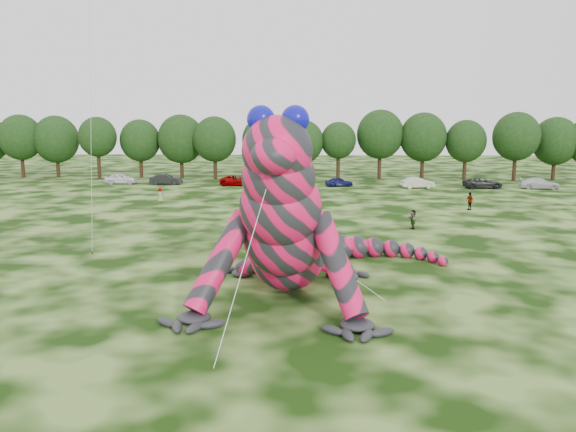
{
  "coord_description": "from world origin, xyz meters",
  "views": [
    {
      "loc": [
        -1.89,
        -27.73,
        8.79
      ],
      "look_at": [
        -3.42,
        0.43,
        4.0
      ],
      "focal_mm": 35.0,
      "sensor_mm": 36.0,
      "label": 1
    }
  ],
  "objects_px": {
    "car_1": "(166,179)",
    "car_3": "(274,181)",
    "car_0": "(121,179)",
    "car_4": "(339,182)",
    "tree_2": "(57,147)",
    "spectator_0": "(252,208)",
    "tree_4": "(140,149)",
    "car_7": "(540,183)",
    "tree_6": "(215,148)",
    "spectator_4": "(160,195)",
    "tree_11": "(423,146)",
    "tree_9": "(338,151)",
    "tree_3": "(98,148)",
    "spectator_3": "(470,201)",
    "tree_10": "(380,145)",
    "tree_13": "(516,147)",
    "tree_14": "(555,149)",
    "car_2": "(239,180)",
    "spectator_1": "(259,212)",
    "spectator_5": "(413,219)",
    "inflatable_gecko": "(291,199)",
    "tree_7": "(264,148)",
    "car_6": "(483,183)",
    "car_5": "(418,183)",
    "tree_1": "(21,146)",
    "tree_8": "(303,150)",
    "tree_12": "(465,150)"
  },
  "relations": [
    {
      "from": "car_1",
      "to": "car_3",
      "type": "xyz_separation_m",
      "value": [
        15.13,
        -0.18,
        -0.09
      ]
    },
    {
      "from": "car_0",
      "to": "car_4",
      "type": "distance_m",
      "value": 30.67
    },
    {
      "from": "tree_2",
      "to": "spectator_0",
      "type": "bearing_deg",
      "value": -45.69
    },
    {
      "from": "tree_4",
      "to": "car_7",
      "type": "relative_size",
      "value": 1.8
    },
    {
      "from": "tree_6",
      "to": "spectator_0",
      "type": "bearing_deg",
      "value": -74.2
    },
    {
      "from": "car_7",
      "to": "spectator_4",
      "type": "relative_size",
      "value": 3.15
    },
    {
      "from": "tree_11",
      "to": "tree_9",
      "type": "bearing_deg",
      "value": -176.18
    },
    {
      "from": "tree_3",
      "to": "spectator_3",
      "type": "distance_m",
      "value": 56.75
    },
    {
      "from": "spectator_4",
      "to": "tree_10",
      "type": "bearing_deg",
      "value": -157.55
    },
    {
      "from": "car_3",
      "to": "car_7",
      "type": "relative_size",
      "value": 0.89
    },
    {
      "from": "car_0",
      "to": "car_1",
      "type": "height_order",
      "value": "car_0"
    },
    {
      "from": "tree_13",
      "to": "car_1",
      "type": "height_order",
      "value": "tree_13"
    },
    {
      "from": "tree_14",
      "to": "car_2",
      "type": "height_order",
      "value": "tree_14"
    },
    {
      "from": "car_7",
      "to": "car_2",
      "type": "bearing_deg",
      "value": 97.34
    },
    {
      "from": "spectator_1",
      "to": "spectator_3",
      "type": "xyz_separation_m",
      "value": [
        20.34,
        7.48,
        0.1
      ]
    },
    {
      "from": "tree_3",
      "to": "tree_4",
      "type": "relative_size",
      "value": 1.04
    },
    {
      "from": "tree_3",
      "to": "tree_11",
      "type": "relative_size",
      "value": 0.94
    },
    {
      "from": "tree_4",
      "to": "tree_10",
      "type": "bearing_deg",
      "value": -0.21
    },
    {
      "from": "car_2",
      "to": "spectator_5",
      "type": "relative_size",
      "value": 3.34
    },
    {
      "from": "tree_14",
      "to": "tree_9",
      "type": "bearing_deg",
      "value": -177.57
    },
    {
      "from": "spectator_4",
      "to": "inflatable_gecko",
      "type": "bearing_deg",
      "value": 94.87
    },
    {
      "from": "tree_4",
      "to": "tree_13",
      "type": "distance_m",
      "value": 56.8
    },
    {
      "from": "car_3",
      "to": "car_7",
      "type": "bearing_deg",
      "value": -92.31
    },
    {
      "from": "tree_10",
      "to": "tree_4",
      "type": "bearing_deg",
      "value": 179.79
    },
    {
      "from": "tree_10",
      "to": "spectator_3",
      "type": "xyz_separation_m",
      "value": [
        5.82,
        -30.0,
        -4.36
      ]
    },
    {
      "from": "car_3",
      "to": "car_7",
      "type": "distance_m",
      "value": 35.08
    },
    {
      "from": "car_0",
      "to": "car_2",
      "type": "xyz_separation_m",
      "value": [
        16.97,
        -1.27,
        -0.0
      ]
    },
    {
      "from": "car_3",
      "to": "spectator_3",
      "type": "relative_size",
      "value": 2.5
    },
    {
      "from": "tree_7",
      "to": "car_6",
      "type": "height_order",
      "value": "tree_7"
    },
    {
      "from": "car_0",
      "to": "spectator_1",
      "type": "bearing_deg",
      "value": -146.45
    },
    {
      "from": "car_2",
      "to": "tree_2",
      "type": "bearing_deg",
      "value": 73.31
    },
    {
      "from": "tree_9",
      "to": "car_0",
      "type": "distance_m",
      "value": 31.93
    },
    {
      "from": "car_5",
      "to": "tree_6",
      "type": "bearing_deg",
      "value": 60.83
    },
    {
      "from": "tree_3",
      "to": "car_5",
      "type": "bearing_deg",
      "value": -12.26
    },
    {
      "from": "tree_2",
      "to": "car_5",
      "type": "relative_size",
      "value": 2.2
    },
    {
      "from": "tree_10",
      "to": "car_5",
      "type": "height_order",
      "value": "tree_10"
    },
    {
      "from": "spectator_5",
      "to": "car_6",
      "type": "bearing_deg",
      "value": 146.77
    },
    {
      "from": "tree_10",
      "to": "car_3",
      "type": "relative_size",
      "value": 2.36
    },
    {
      "from": "spectator_5",
      "to": "spectator_1",
      "type": "distance_m",
      "value": 13.36
    },
    {
      "from": "spectator_5",
      "to": "tree_1",
      "type": "bearing_deg",
      "value": -133.97
    },
    {
      "from": "tree_10",
      "to": "car_6",
      "type": "distance_m",
      "value": 17.44
    },
    {
      "from": "car_1",
      "to": "tree_8",
      "type": "bearing_deg",
      "value": -69.55
    },
    {
      "from": "spectator_1",
      "to": "spectator_5",
      "type": "bearing_deg",
      "value": 119.85
    },
    {
      "from": "tree_2",
      "to": "tree_9",
      "type": "bearing_deg",
      "value": -1.84
    },
    {
      "from": "car_2",
      "to": "car_4",
      "type": "distance_m",
      "value": 13.66
    },
    {
      "from": "car_0",
      "to": "car_1",
      "type": "distance_m",
      "value": 6.58
    },
    {
      "from": "tree_8",
      "to": "tree_11",
      "type": "relative_size",
      "value": 0.89
    },
    {
      "from": "inflatable_gecko",
      "to": "car_7",
      "type": "height_order",
      "value": "inflatable_gecko"
    },
    {
      "from": "tree_9",
      "to": "tree_12",
      "type": "distance_m",
      "value": 18.95
    },
    {
      "from": "tree_10",
      "to": "spectator_5",
      "type": "relative_size",
      "value": 6.61
    }
  ]
}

